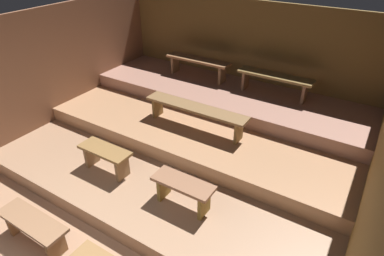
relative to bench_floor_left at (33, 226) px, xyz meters
name	(u,v)px	position (x,y,z in m)	size (l,w,h in m)	color
ground	(171,176)	(0.65, 1.99, -0.34)	(6.14, 6.12, 0.08)	#A87C5D
wall_back	(245,58)	(0.65, 4.68, 0.85)	(6.14, 0.06, 2.29)	brown
wall_left	(47,74)	(-2.05, 1.99, 0.85)	(0.06, 6.12, 2.29)	brown
wall_right	(375,176)	(3.35, 1.99, 0.85)	(0.06, 6.12, 2.29)	olive
platform_lower	(191,150)	(0.65, 2.59, -0.18)	(5.34, 4.12, 0.25)	#A27A5B
platform_middle	(211,121)	(0.65, 3.28, 0.07)	(5.34, 2.74, 0.25)	tan
platform_upper	(227,96)	(0.65, 3.91, 0.32)	(5.34, 1.48, 0.25)	#A97764
bench_floor_left	(33,226)	(0.00, 0.00, 0.00)	(1.00, 0.31, 0.40)	#8D6344
bench_lower_left	(105,155)	(-0.04, 1.31, 0.24)	(0.83, 0.31, 0.40)	olive
bench_lower_right	(183,188)	(1.34, 1.31, 0.24)	(0.83, 0.31, 0.40)	#8F6043
bench_middle_center	(195,111)	(0.64, 2.75, 0.52)	(1.83, 0.31, 0.40)	olive
bench_upper_left	(198,63)	(-0.17, 4.17, 0.76)	(1.38, 0.31, 0.40)	#8F613D
bench_upper_right	(275,79)	(1.47, 4.17, 0.76)	(1.38, 0.31, 0.40)	olive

